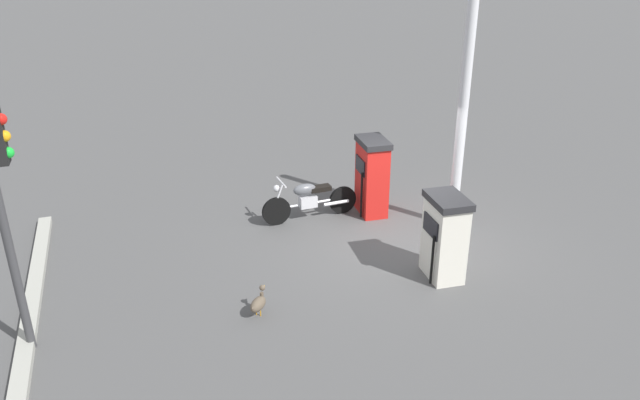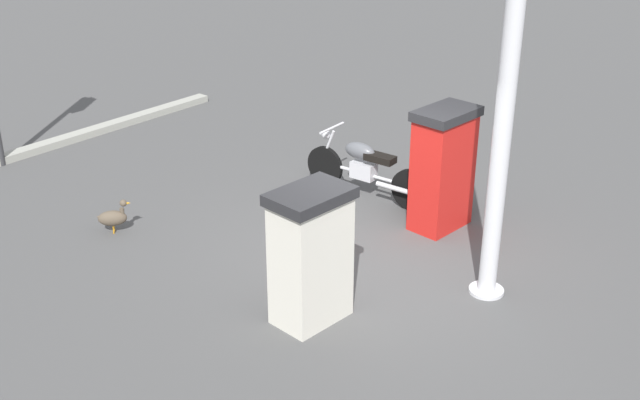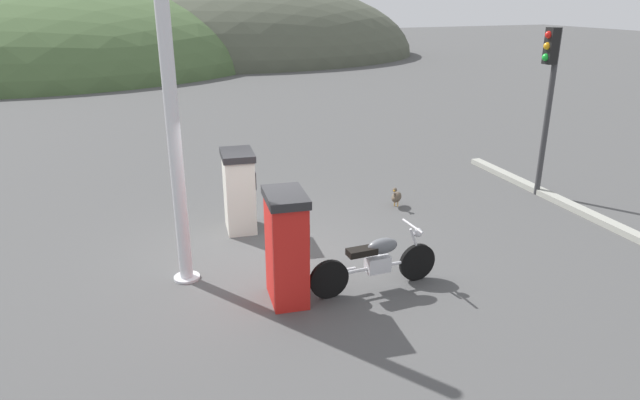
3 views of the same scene
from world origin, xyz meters
name	(u,v)px [view 2 (image 2 of 3)]	position (x,y,z in m)	size (l,w,h in m)	color
ground_plane	(372,263)	(0.00, 0.00, 0.00)	(120.00, 120.00, 0.00)	#4C4C4C
fuel_pump_near	(442,168)	(-0.14, -1.40, 0.83)	(0.67, 0.92, 1.63)	red
fuel_pump_far	(311,255)	(-0.14, 1.40, 0.77)	(0.70, 0.92, 1.51)	silver
motorcycle_near_pump	(365,167)	(1.19, -1.58, 0.45)	(2.07, 0.56, 0.94)	black
wandering_duck	(113,217)	(3.16, 1.35, 0.22)	(0.40, 0.40, 0.46)	brown
canopy_support_pole	(505,112)	(-1.41, -0.24, 2.16)	(0.40, 0.40, 4.47)	silver
road_edge_kerb	(49,145)	(6.47, 0.00, 0.06)	(0.62, 6.89, 0.12)	#9E9E93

